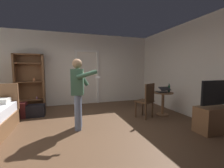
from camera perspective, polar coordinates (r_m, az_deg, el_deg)
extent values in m
plane|color=brown|center=(3.43, -11.15, -18.13)|extent=(6.83, 6.83, 0.00)
cube|color=silver|center=(5.98, -14.76, 5.50)|extent=(6.45, 0.12, 2.76)
cube|color=silver|center=(4.71, 30.45, 4.90)|extent=(0.12, 5.80, 2.76)
cube|color=white|center=(5.91, -13.62, 2.09)|extent=(0.08, 0.08, 2.05)
cube|color=white|center=(6.04, -5.55, 2.30)|extent=(0.08, 0.08, 2.05)
cube|color=white|center=(5.99, -9.71, 12.42)|extent=(0.93, 0.08, 0.08)
cube|color=brown|center=(5.93, -33.36, 0.61)|extent=(0.06, 0.32, 1.90)
cube|color=brown|center=(5.76, -24.95, 0.90)|extent=(0.06, 0.32, 1.90)
cube|color=brown|center=(5.84, -29.67, 9.91)|extent=(0.93, 0.32, 0.04)
cube|color=brown|center=(5.98, -28.94, 0.87)|extent=(0.93, 0.02, 1.90)
cube|color=brown|center=(5.91, -28.92, -5.38)|extent=(0.87, 0.32, 0.03)
cylinder|color=#AD7EAD|center=(5.87, -27.09, -4.81)|extent=(0.05, 0.05, 0.08)
cube|color=brown|center=(5.83, -29.22, 0.76)|extent=(0.87, 0.32, 0.03)
cylinder|color=#BE7449|center=(5.80, -27.95, 1.53)|extent=(0.07, 0.07, 0.12)
cube|color=brown|center=(5.82, -29.52, 6.99)|extent=(0.87, 0.32, 0.03)
cube|color=brown|center=(4.06, 35.11, -11.03)|extent=(0.91, 0.40, 0.57)
cube|color=black|center=(3.93, 35.85, -2.67)|extent=(0.92, 0.05, 0.53)
cube|color=teal|center=(3.95, 35.49, -2.62)|extent=(0.86, 0.01, 0.47)
cylinder|color=brown|center=(4.74, 19.04, -7.36)|extent=(0.08, 0.08, 0.67)
cylinder|color=brown|center=(4.82, 18.91, -11.07)|extent=(0.35, 0.35, 0.03)
cylinder|color=brown|center=(4.68, 19.17, -3.18)|extent=(0.59, 0.59, 0.03)
cube|color=black|center=(4.65, 18.89, -2.87)|extent=(0.34, 0.25, 0.02)
cube|color=black|center=(4.54, 19.74, -1.68)|extent=(0.33, 0.21, 0.09)
cube|color=navy|center=(4.54, 19.70, -1.67)|extent=(0.30, 0.18, 0.07)
cylinder|color=#153C26|center=(4.68, 21.18, -1.77)|extent=(0.06, 0.06, 0.21)
cylinder|color=#153C26|center=(4.67, 21.23, -0.20)|extent=(0.03, 0.03, 0.05)
cylinder|color=#4C331E|center=(4.63, 11.74, -8.88)|extent=(0.04, 0.04, 0.45)
cylinder|color=#4C331E|center=(4.36, 9.17, -9.74)|extent=(0.04, 0.04, 0.45)
cylinder|color=#4C331E|center=(4.45, 15.40, -9.55)|extent=(0.04, 0.04, 0.45)
cylinder|color=#4C331E|center=(4.17, 12.96, -10.53)|extent=(0.04, 0.04, 0.45)
cube|color=#4C331E|center=(4.34, 12.39, -6.54)|extent=(0.56, 0.56, 0.04)
cube|color=#4C331E|center=(4.20, 14.39, -3.25)|extent=(0.40, 0.22, 0.50)
cylinder|color=slate|center=(3.68, -12.76, -9.81)|extent=(0.15, 0.15, 0.81)
cylinder|color=slate|center=(3.47, -13.07, -10.79)|extent=(0.15, 0.15, 0.81)
cube|color=#3F664C|center=(3.45, -13.17, 0.87)|extent=(0.33, 0.44, 0.58)
sphere|color=#936B4C|center=(3.44, -13.32, 7.67)|extent=(0.22, 0.22, 0.22)
cylinder|color=#3F664C|center=(3.66, -11.48, 2.78)|extent=(0.33, 0.15, 0.47)
cylinder|color=#3F664C|center=(3.20, -9.63, 3.69)|extent=(0.46, 0.17, 0.21)
cube|color=white|center=(3.18, -5.63, 2.56)|extent=(0.12, 0.06, 0.04)
cube|color=#4C1919|center=(5.00, -32.99, -8.65)|extent=(0.49, 0.31, 0.44)
cube|color=black|center=(4.95, -27.98, -9.11)|extent=(0.59, 0.35, 0.34)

